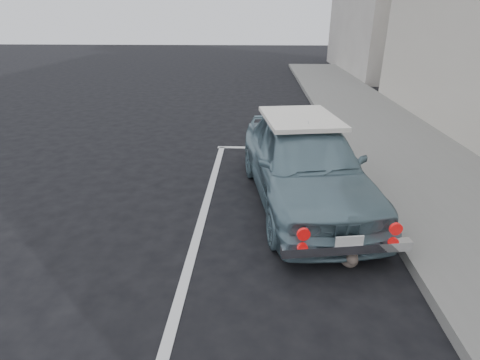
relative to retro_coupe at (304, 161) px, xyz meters
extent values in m
cube|color=silver|center=(-0.19, 2.70, -0.70)|extent=(3.00, 0.12, 0.01)
cube|color=silver|center=(-1.59, -0.80, -0.70)|extent=(0.12, 7.00, 0.01)
imported|color=slate|center=(0.00, 0.00, -0.01)|extent=(2.23, 4.27, 1.39)
cube|color=white|center=(-0.06, 0.40, 0.62)|extent=(1.37, 1.70, 0.07)
cube|color=silver|center=(0.30, -1.96, -0.32)|extent=(1.56, 0.35, 0.12)
cube|color=white|center=(0.31, -2.01, -0.22)|extent=(0.33, 0.07, 0.17)
cylinder|color=red|center=(-0.23, -2.07, -0.08)|extent=(0.15, 0.06, 0.15)
cylinder|color=red|center=(0.84, -1.91, -0.08)|extent=(0.15, 0.06, 0.15)
cylinder|color=red|center=(-0.23, -2.07, -0.26)|extent=(0.12, 0.06, 0.12)
cylinder|color=red|center=(0.84, -1.91, -0.26)|extent=(0.12, 0.06, 0.12)
ellipsoid|color=#7A6C5D|center=(0.40, -1.74, -0.58)|extent=(0.24, 0.37, 0.23)
sphere|color=#7A6C5D|center=(0.39, -1.91, -0.50)|extent=(0.14, 0.14, 0.14)
cone|color=#7A6C5D|center=(0.36, -1.91, -0.43)|extent=(0.05, 0.05, 0.06)
cone|color=#7A6C5D|center=(0.43, -1.91, -0.43)|extent=(0.05, 0.05, 0.06)
cylinder|color=#7A6C5D|center=(0.45, -1.56, -0.66)|extent=(0.12, 0.24, 0.03)
camera|label=1|loc=(-0.77, -5.68, 2.16)|focal=28.00mm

